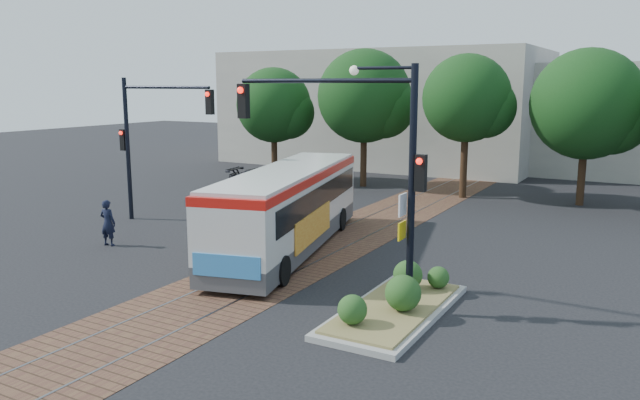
% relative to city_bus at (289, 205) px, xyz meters
% --- Properties ---
extents(ground, '(120.00, 120.00, 0.00)m').
position_rel_city_bus_xyz_m(ground, '(0.84, -3.03, -1.60)').
color(ground, black).
rests_on(ground, ground).
extents(trackbed, '(3.60, 40.00, 0.02)m').
position_rel_city_bus_xyz_m(trackbed, '(0.84, 0.97, -1.59)').
color(trackbed, brown).
rests_on(trackbed, ground).
extents(tree_row, '(26.40, 5.60, 7.67)m').
position_rel_city_bus_xyz_m(tree_row, '(2.05, 13.39, 3.25)').
color(tree_row, '#382314').
rests_on(tree_row, ground).
extents(warehouses, '(40.00, 13.00, 8.00)m').
position_rel_city_bus_xyz_m(warehouses, '(0.32, 25.72, 2.22)').
color(warehouses, '#ADA899').
rests_on(warehouses, ground).
extents(city_bus, '(4.76, 10.92, 2.87)m').
position_rel_city_bus_xyz_m(city_bus, '(0.00, 0.00, 0.00)').
color(city_bus, '#434346').
rests_on(city_bus, ground).
extents(traffic_island, '(2.20, 5.20, 1.13)m').
position_rel_city_bus_xyz_m(traffic_island, '(5.66, -3.93, -1.27)').
color(traffic_island, gray).
rests_on(traffic_island, ground).
extents(signal_pole_main, '(5.49, 0.46, 6.00)m').
position_rel_city_bus_xyz_m(signal_pole_main, '(4.71, -3.84, 2.56)').
color(signal_pole_main, black).
rests_on(signal_pole_main, ground).
extents(signal_pole_left, '(4.99, 0.34, 6.00)m').
position_rel_city_bus_xyz_m(signal_pole_left, '(-7.52, 0.97, 2.27)').
color(signal_pole_left, black).
rests_on(signal_pole_left, ground).
extents(officer, '(0.66, 0.49, 1.68)m').
position_rel_city_bus_xyz_m(officer, '(-5.97, -2.73, -0.76)').
color(officer, black).
rests_on(officer, ground).
extents(parked_car, '(4.54, 2.27, 1.27)m').
position_rel_city_bus_xyz_m(parked_car, '(-7.20, 9.35, -0.96)').
color(parked_car, black).
rests_on(parked_car, ground).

